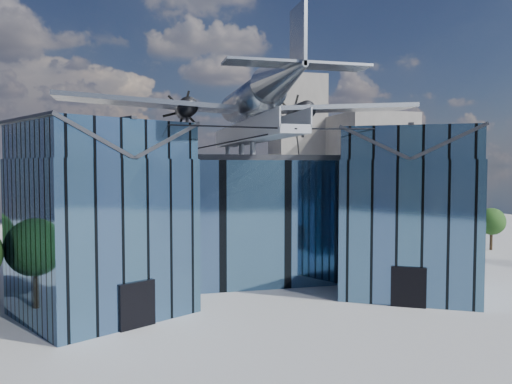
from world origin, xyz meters
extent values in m
plane|color=#97979B|center=(0.00, 0.00, 0.00)|extent=(120.00, 120.00, 0.00)
cube|color=#44678A|center=(0.00, 9.00, 4.75)|extent=(28.00, 14.00, 9.50)
cube|color=#25272D|center=(0.00, 9.00, 9.70)|extent=(28.00, 14.00, 0.40)
cube|color=#44678A|center=(-10.50, -1.00, 4.75)|extent=(11.79, 11.43, 9.50)
cube|color=#44678A|center=(-10.50, -1.00, 10.60)|extent=(11.56, 11.20, 2.20)
cube|color=#25272D|center=(-12.45, -2.12, 10.60)|extent=(7.98, 9.23, 2.40)
cube|color=#25272D|center=(-8.55, 0.12, 10.60)|extent=(7.98, 9.23, 2.40)
cube|color=#25272D|center=(-10.50, -1.00, 11.75)|extent=(4.30, 7.10, 0.18)
cube|color=black|center=(-8.48, -4.51, 1.30)|extent=(2.03, 1.32, 2.60)
cube|color=black|center=(-6.60, 1.25, 4.75)|extent=(0.34, 0.34, 9.50)
cube|color=#44678A|center=(10.50, -1.00, 4.75)|extent=(11.79, 11.43, 9.50)
cube|color=#44678A|center=(10.50, -1.00, 10.60)|extent=(11.56, 11.20, 2.20)
cube|color=#25272D|center=(8.55, 0.12, 10.60)|extent=(7.98, 9.23, 2.40)
cube|color=#25272D|center=(12.45, -2.12, 10.60)|extent=(7.98, 9.23, 2.40)
cube|color=#25272D|center=(10.50, -1.00, 11.75)|extent=(4.30, 7.10, 0.18)
cube|color=black|center=(8.48, -4.51, 1.30)|extent=(2.03, 1.32, 2.60)
cube|color=black|center=(6.60, 1.25, 4.75)|extent=(0.34, 0.34, 9.50)
cube|color=#9DA2AA|center=(0.00, 3.50, 11.10)|extent=(1.80, 21.00, 0.50)
cube|color=#9DA2AA|center=(-0.90, 3.50, 11.75)|extent=(0.08, 21.00, 1.10)
cube|color=#9DA2AA|center=(0.90, 3.50, 11.75)|extent=(0.08, 21.00, 1.10)
cylinder|color=#9DA2AA|center=(0.00, 13.00, 10.43)|extent=(0.44, 0.44, 1.35)
cylinder|color=#9DA2AA|center=(0.00, 7.00, 10.43)|extent=(0.44, 0.44, 1.35)
cylinder|color=#9DA2AA|center=(0.00, 3.00, 10.43)|extent=(0.44, 0.44, 1.35)
cylinder|color=#9DA2AA|center=(0.00, 4.00, 12.05)|extent=(0.70, 0.70, 1.40)
cylinder|color=black|center=(-5.25, -4.00, 11.40)|extent=(10.55, 6.08, 0.69)
cylinder|color=black|center=(5.25, -4.00, 11.40)|extent=(10.55, 6.08, 0.69)
cylinder|color=black|center=(-3.00, 1.50, 10.55)|extent=(6.09, 17.04, 1.19)
cylinder|color=black|center=(3.00, 1.50, 10.55)|extent=(6.09, 17.04, 1.19)
cylinder|color=#999EA5|center=(0.00, 4.00, 14.00)|extent=(2.50, 11.00, 2.50)
sphere|color=#999EA5|center=(0.00, 9.50, 14.00)|extent=(2.50, 2.50, 2.50)
cube|color=black|center=(0.00, 8.50, 14.69)|extent=(1.60, 1.40, 0.50)
cone|color=#999EA5|center=(0.00, -5.00, 14.30)|extent=(2.50, 7.00, 2.50)
cube|color=#999EA5|center=(0.00, -7.30, 15.90)|extent=(0.18, 2.40, 3.40)
cube|color=#999EA5|center=(0.00, -7.20, 14.50)|extent=(8.00, 1.80, 0.14)
cube|color=#999EA5|center=(-7.00, 5.00, 13.70)|extent=(14.00, 3.20, 1.08)
cylinder|color=black|center=(-4.60, 5.60, 13.45)|extent=(1.44, 3.20, 1.44)
cone|color=black|center=(-4.60, 7.40, 13.45)|extent=(0.70, 0.70, 0.70)
cube|color=black|center=(-4.60, 7.55, 13.45)|extent=(1.05, 0.06, 3.33)
cube|color=black|center=(-4.60, 7.55, 13.45)|extent=(2.53, 0.06, 2.53)
cube|color=black|center=(-4.60, 7.55, 13.45)|extent=(3.33, 0.06, 1.05)
cylinder|color=black|center=(-4.60, 5.00, 12.22)|extent=(0.24, 0.24, 1.75)
cube|color=#999EA5|center=(7.00, 5.00, 13.70)|extent=(14.00, 3.20, 1.08)
cylinder|color=black|center=(4.60, 5.60, 13.45)|extent=(1.44, 3.20, 1.44)
cone|color=black|center=(4.60, 7.40, 13.45)|extent=(0.70, 0.70, 0.70)
cube|color=black|center=(4.60, 7.55, 13.45)|extent=(1.05, 0.06, 3.33)
cube|color=black|center=(4.60, 7.55, 13.45)|extent=(2.53, 0.06, 2.53)
cube|color=black|center=(4.60, 7.55, 13.45)|extent=(3.33, 0.06, 1.05)
cylinder|color=black|center=(4.60, 5.00, 12.22)|extent=(0.24, 0.24, 1.75)
cube|color=gray|center=(32.00, 48.00, 9.00)|extent=(12.00, 14.00, 18.00)
cube|color=gray|center=(-20.00, 55.00, 7.00)|extent=(14.00, 10.00, 14.00)
cube|color=gray|center=(22.00, 58.00, 13.00)|extent=(9.00, 9.00, 26.00)
cylinder|color=#302113|center=(28.94, 12.97, 1.11)|extent=(0.39, 0.39, 2.22)
sphere|color=#234819|center=(28.94, 12.97, 3.10)|extent=(3.64, 3.64, 2.91)
camera|label=1|loc=(-8.65, -32.83, 9.08)|focal=35.00mm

